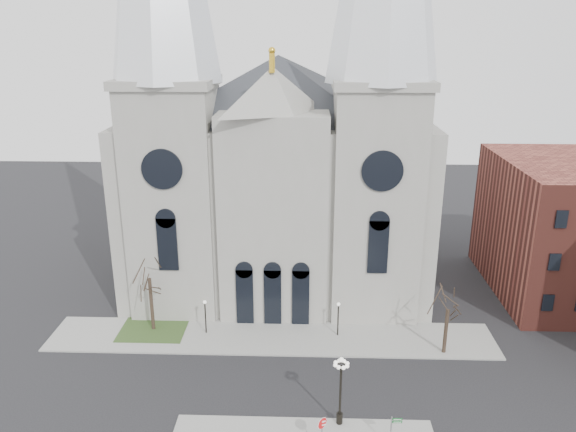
{
  "coord_description": "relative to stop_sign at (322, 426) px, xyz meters",
  "views": [
    {
      "loc": [
        3.03,
        -33.46,
        26.62
      ],
      "look_at": [
        1.61,
        8.0,
        12.67
      ],
      "focal_mm": 35.0,
      "sensor_mm": 36.0,
      "label": 1
    }
  ],
  "objects": [
    {
      "name": "street_name_sign",
      "position": [
        4.65,
        0.35,
        -0.38
      ],
      "size": [
        0.74,
        0.09,
        2.3
      ],
      "rotation": [
        0.0,
        0.0,
        0.02
      ],
      "color": "slate",
      "rests_on": "sidewalk_near"
    },
    {
      "name": "tree_left",
      "position": [
        -15.22,
        15.01,
        3.71
      ],
      "size": [
        3.2,
        3.2,
        7.5
      ],
      "color": "black",
      "rests_on": "ground"
    },
    {
      "name": "ground",
      "position": [
        -4.22,
        3.01,
        -1.87
      ],
      "size": [
        160.0,
        160.0,
        0.0
      ],
      "primitive_type": "plane",
      "color": "black",
      "rests_on": "ground"
    },
    {
      "name": "stop_sign",
      "position": [
        0.0,
        0.0,
        0.0
      ],
      "size": [
        0.82,
        0.35,
        2.42
      ],
      "rotation": [
        0.0,
        0.0,
        0.39
      ],
      "color": "slate",
      "rests_on": "sidewalk_near"
    },
    {
      "name": "ped_lamp_right",
      "position": [
        1.78,
        14.51,
        0.46
      ],
      "size": [
        0.32,
        0.32,
        3.26
      ],
      "color": "black",
      "rests_on": "sidewalk_far"
    },
    {
      "name": "tree_right",
      "position": [
        10.78,
        12.01,
        2.59
      ],
      "size": [
        3.2,
        3.2,
        6.0
      ],
      "color": "black",
      "rests_on": "ground"
    },
    {
      "name": "cathedral",
      "position": [
        -4.22,
        25.87,
        16.61
      ],
      "size": [
        33.0,
        26.66,
        54.0
      ],
      "color": "gray",
      "rests_on": "ground"
    },
    {
      "name": "grass_patch",
      "position": [
        -15.22,
        15.01,
        -1.78
      ],
      "size": [
        6.0,
        5.0,
        0.18
      ],
      "primitive_type": "cube",
      "color": "#2C441D",
      "rests_on": "ground"
    },
    {
      "name": "bg_building_brick",
      "position": [
        25.78,
        25.01,
        5.13
      ],
      "size": [
        14.0,
        18.0,
        14.0
      ],
      "primitive_type": "cube",
      "color": "maroon",
      "rests_on": "ground"
    },
    {
      "name": "sidewalk_far",
      "position": [
        -4.22,
        14.01,
        -1.8
      ],
      "size": [
        40.0,
        6.0,
        0.14
      ],
      "primitive_type": "cube",
      "color": "gray",
      "rests_on": "ground"
    },
    {
      "name": "globe_lamp",
      "position": [
        1.31,
        2.51,
        1.61
      ],
      "size": [
        1.42,
        1.42,
        5.32
      ],
      "rotation": [
        0.0,
        0.0,
        0.28
      ],
      "color": "black",
      "rests_on": "sidewalk_near"
    },
    {
      "name": "ped_lamp_left",
      "position": [
        -10.22,
        14.51,
        0.46
      ],
      "size": [
        0.32,
        0.32,
        3.26
      ],
      "color": "black",
      "rests_on": "sidewalk_far"
    }
  ]
}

